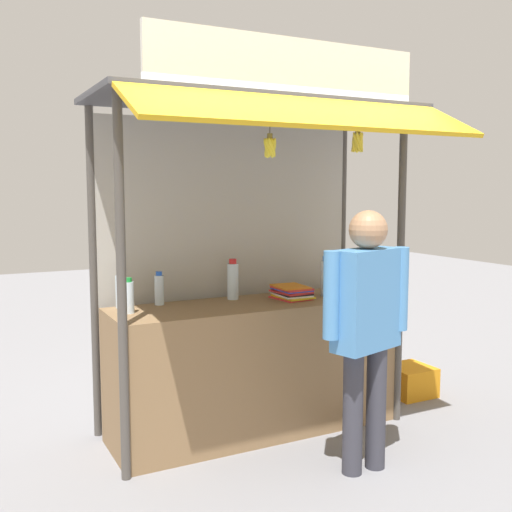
{
  "coord_description": "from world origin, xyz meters",
  "views": [
    {
      "loc": [
        -2.04,
        -3.96,
        1.83
      ],
      "look_at": [
        0.0,
        0.0,
        1.34
      ],
      "focal_mm": 42.52,
      "sensor_mm": 36.0,
      "label": 1
    }
  ],
  "objects_px": {
    "water_bottle_far_left": "(233,280)",
    "water_bottle_mid_left": "(129,297)",
    "magazine_stack_right": "(353,289)",
    "plastic_crate": "(409,381)",
    "banana_bunch_rightmost": "(357,142)",
    "water_bottle_mid_right": "(326,277)",
    "magazine_stack_far_right": "(292,292)",
    "water_bottle_back_left": "(121,291)",
    "banana_bunch_leftmost": "(270,147)",
    "vendor_person": "(366,317)",
    "water_bottle_back_right": "(159,289)"
  },
  "relations": [
    {
      "from": "water_bottle_mid_left",
      "to": "banana_bunch_leftmost",
      "type": "bearing_deg",
      "value": -29.64
    },
    {
      "from": "banana_bunch_leftmost",
      "to": "water_bottle_far_left",
      "type": "bearing_deg",
      "value": 87.9
    },
    {
      "from": "vendor_person",
      "to": "plastic_crate",
      "type": "height_order",
      "value": "vendor_person"
    },
    {
      "from": "banana_bunch_leftmost",
      "to": "water_bottle_back_left",
      "type": "bearing_deg",
      "value": 140.34
    },
    {
      "from": "water_bottle_mid_left",
      "to": "banana_bunch_rightmost",
      "type": "relative_size",
      "value": 1.03
    },
    {
      "from": "magazine_stack_right",
      "to": "banana_bunch_leftmost",
      "type": "distance_m",
      "value": 1.52
    },
    {
      "from": "water_bottle_mid_right",
      "to": "water_bottle_back_right",
      "type": "bearing_deg",
      "value": 169.31
    },
    {
      "from": "vendor_person",
      "to": "plastic_crate",
      "type": "relative_size",
      "value": 4.57
    },
    {
      "from": "water_bottle_mid_left",
      "to": "water_bottle_mid_right",
      "type": "bearing_deg",
      "value": -1.63
    },
    {
      "from": "magazine_stack_far_right",
      "to": "water_bottle_mid_right",
      "type": "bearing_deg",
      "value": -2.5
    },
    {
      "from": "water_bottle_back_left",
      "to": "water_bottle_back_right",
      "type": "distance_m",
      "value": 0.28
    },
    {
      "from": "banana_bunch_rightmost",
      "to": "water_bottle_far_left",
      "type": "bearing_deg",
      "value": 137.29
    },
    {
      "from": "water_bottle_far_left",
      "to": "water_bottle_mid_right",
      "type": "bearing_deg",
      "value": -15.87
    },
    {
      "from": "magazine_stack_far_right",
      "to": "magazine_stack_right",
      "type": "xyz_separation_m",
      "value": [
        0.56,
        -0.04,
        -0.01
      ]
    },
    {
      "from": "banana_bunch_rightmost",
      "to": "vendor_person",
      "type": "distance_m",
      "value": 1.27
    },
    {
      "from": "banana_bunch_rightmost",
      "to": "vendor_person",
      "type": "xyz_separation_m",
      "value": [
        -0.27,
        -0.49,
        -1.14
      ]
    },
    {
      "from": "water_bottle_back_left",
      "to": "water_bottle_back_right",
      "type": "bearing_deg",
      "value": -3.5
    },
    {
      "from": "magazine_stack_far_right",
      "to": "banana_bunch_rightmost",
      "type": "relative_size",
      "value": 1.34
    },
    {
      "from": "magazine_stack_right",
      "to": "banana_bunch_rightmost",
      "type": "xyz_separation_m",
      "value": [
        -0.29,
        -0.4,
        1.13
      ]
    },
    {
      "from": "water_bottle_far_left",
      "to": "banana_bunch_rightmost",
      "type": "bearing_deg",
      "value": -42.71
    },
    {
      "from": "water_bottle_back_right",
      "to": "banana_bunch_leftmost",
      "type": "distance_m",
      "value": 1.33
    },
    {
      "from": "water_bottle_far_left",
      "to": "water_bottle_mid_left",
      "type": "bearing_deg",
      "value": -169.43
    },
    {
      "from": "magazine_stack_right",
      "to": "banana_bunch_rightmost",
      "type": "distance_m",
      "value": 1.24
    },
    {
      "from": "vendor_person",
      "to": "water_bottle_mid_right",
      "type": "bearing_deg",
      "value": 55.68
    },
    {
      "from": "magazine_stack_right",
      "to": "plastic_crate",
      "type": "distance_m",
      "value": 1.14
    },
    {
      "from": "water_bottle_mid_left",
      "to": "water_bottle_far_left",
      "type": "relative_size",
      "value": 0.79
    },
    {
      "from": "water_bottle_far_left",
      "to": "vendor_person",
      "type": "distance_m",
      "value": 1.2
    },
    {
      "from": "water_bottle_mid_left",
      "to": "magazine_stack_far_right",
      "type": "xyz_separation_m",
      "value": [
        1.27,
        -0.03,
        -0.06
      ]
    },
    {
      "from": "water_bottle_mid_left",
      "to": "banana_bunch_leftmost",
      "type": "distance_m",
      "value": 1.38
    },
    {
      "from": "banana_bunch_rightmost",
      "to": "vendor_person",
      "type": "relative_size",
      "value": 0.14
    },
    {
      "from": "water_bottle_mid_right",
      "to": "water_bottle_mid_left",
      "type": "bearing_deg",
      "value": 178.37
    },
    {
      "from": "water_bottle_mid_left",
      "to": "magazine_stack_far_right",
      "type": "distance_m",
      "value": 1.27
    },
    {
      "from": "magazine_stack_far_right",
      "to": "vendor_person",
      "type": "distance_m",
      "value": 0.93
    },
    {
      "from": "water_bottle_back_right",
      "to": "plastic_crate",
      "type": "bearing_deg",
      "value": -4.46
    },
    {
      "from": "water_bottle_mid_right",
      "to": "magazine_stack_far_right",
      "type": "distance_m",
      "value": 0.32
    },
    {
      "from": "water_bottle_mid_right",
      "to": "water_bottle_far_left",
      "type": "xyz_separation_m",
      "value": [
        -0.72,
        0.2,
        -0.0
      ]
    },
    {
      "from": "water_bottle_far_left",
      "to": "banana_bunch_leftmost",
      "type": "bearing_deg",
      "value": -92.1
    },
    {
      "from": "water_bottle_back_right",
      "to": "vendor_person",
      "type": "height_order",
      "value": "vendor_person"
    },
    {
      "from": "water_bottle_back_right",
      "to": "vendor_person",
      "type": "relative_size",
      "value": 0.15
    },
    {
      "from": "water_bottle_far_left",
      "to": "magazine_stack_far_right",
      "type": "distance_m",
      "value": 0.46
    },
    {
      "from": "plastic_crate",
      "to": "water_bottle_mid_right",
      "type": "bearing_deg",
      "value": -175.85
    },
    {
      "from": "water_bottle_back_right",
      "to": "banana_bunch_leftmost",
      "type": "bearing_deg",
      "value": -50.63
    },
    {
      "from": "magazine_stack_right",
      "to": "magazine_stack_far_right",
      "type": "bearing_deg",
      "value": 176.09
    },
    {
      "from": "water_bottle_far_left",
      "to": "water_bottle_back_right",
      "type": "relative_size",
      "value": 1.27
    },
    {
      "from": "water_bottle_back_left",
      "to": "banana_bunch_leftmost",
      "type": "height_order",
      "value": "banana_bunch_leftmost"
    },
    {
      "from": "water_bottle_mid_left",
      "to": "magazine_stack_right",
      "type": "height_order",
      "value": "water_bottle_mid_left"
    },
    {
      "from": "water_bottle_mid_right",
      "to": "banana_bunch_leftmost",
      "type": "xyz_separation_m",
      "value": [
        -0.74,
        -0.43,
        0.97
      ]
    },
    {
      "from": "magazine_stack_right",
      "to": "plastic_crate",
      "type": "height_order",
      "value": "magazine_stack_right"
    },
    {
      "from": "water_bottle_mid_right",
      "to": "magazine_stack_far_right",
      "type": "xyz_separation_m",
      "value": [
        -0.31,
        0.01,
        -0.1
      ]
    },
    {
      "from": "water_bottle_back_left",
      "to": "magazine_stack_right",
      "type": "distance_m",
      "value": 1.85
    }
  ]
}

